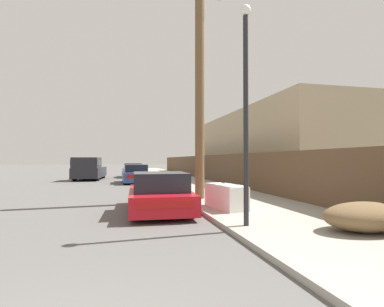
# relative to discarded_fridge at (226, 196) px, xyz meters

# --- Properties ---
(sidewalk_curb) EXTENTS (4.20, 63.00, 0.12)m
(sidewalk_curb) POSITION_rel_discarded_fridge_xyz_m (1.25, 16.10, -0.44)
(sidewalk_curb) COLOR #9E998E
(sidewalk_curb) RESTS_ON ground
(discarded_fridge) EXTENTS (0.92, 1.86, 0.78)m
(discarded_fridge) POSITION_rel_discarded_fridge_xyz_m (0.00, 0.00, 0.00)
(discarded_fridge) COLOR white
(discarded_fridge) RESTS_ON sidewalk_curb
(parked_sports_car_red) EXTENTS (2.03, 4.26, 1.26)m
(parked_sports_car_red) POSITION_rel_discarded_fridge_xyz_m (-2.04, 0.57, 0.07)
(parked_sports_car_red) COLOR red
(parked_sports_car_red) RESTS_ON ground
(car_parked_mid) EXTENTS (1.89, 4.29, 1.32)m
(car_parked_mid) POSITION_rel_discarded_fridge_xyz_m (-2.28, 12.86, 0.12)
(car_parked_mid) COLOR #2D478C
(car_parked_mid) RESTS_ON ground
(car_parked_far) EXTENTS (1.88, 4.44, 1.32)m
(car_parked_far) POSITION_rel_discarded_fridge_xyz_m (-2.25, 20.22, 0.13)
(car_parked_far) COLOR #2D478C
(car_parked_far) RESTS_ON ground
(pickup_truck) EXTENTS (2.44, 5.42, 1.84)m
(pickup_truck) POSITION_rel_discarded_fridge_xyz_m (-5.89, 16.91, 0.43)
(pickup_truck) COLOR #232328
(pickup_truck) RESTS_ON ground
(utility_pole) EXTENTS (1.80, 0.37, 9.10)m
(utility_pole) POSITION_rel_discarded_fridge_xyz_m (-0.18, 2.58, 4.25)
(utility_pole) COLOR brown
(utility_pole) RESTS_ON sidewalk_curb
(street_lamp) EXTENTS (0.26, 0.26, 5.20)m
(street_lamp) POSITION_rel_discarded_fridge_xyz_m (-0.37, -2.46, 2.61)
(street_lamp) COLOR #232326
(street_lamp) RESTS_ON sidewalk_curb
(brush_pile) EXTENTS (1.92, 1.28, 0.62)m
(brush_pile) POSITION_rel_discarded_fridge_xyz_m (1.91, -3.56, -0.06)
(brush_pile) COLOR brown
(brush_pile) RESTS_ON sidewalk_curb
(wooden_fence) EXTENTS (0.08, 40.93, 1.88)m
(wooden_fence) POSITION_rel_discarded_fridge_xyz_m (3.20, 13.95, 0.57)
(wooden_fence) COLOR brown
(wooden_fence) RESTS_ON sidewalk_curb
(building_right_house) EXTENTS (6.00, 18.38, 5.30)m
(building_right_house) POSITION_rel_discarded_fridge_xyz_m (7.96, 12.77, 2.16)
(building_right_house) COLOR tan
(building_right_house) RESTS_ON ground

